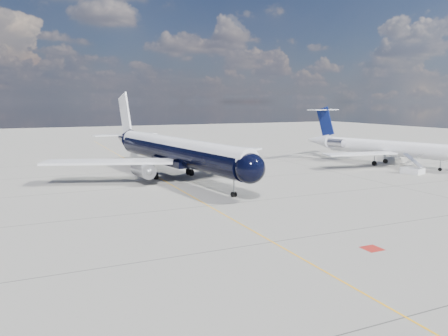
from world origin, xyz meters
The scene contains 6 objects.
ground centered at (0.00, 30.00, 0.00)m, with size 320.00×320.00×0.00m, color gray.
taxiway_centerline centered at (0.00, 25.00, 0.00)m, with size 0.16×160.00×0.01m, color #FCAD0D.
red_marking centered at (6.80, -10.00, 0.00)m, with size 1.60×1.60×0.01m, color maroon.
main_airliner centered at (2.31, 31.01, 4.44)m, with size 40.31×49.46×14.31m.
regional_jet centered at (44.01, 29.25, 3.58)m, with size 27.76×32.66×11.34m.
boarding_stair centered at (41.32, 17.37, 0.67)m, with size 3.47×3.92×3.64m.
Camera 1 is at (-19.32, -37.18, 12.31)m, focal length 35.00 mm.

